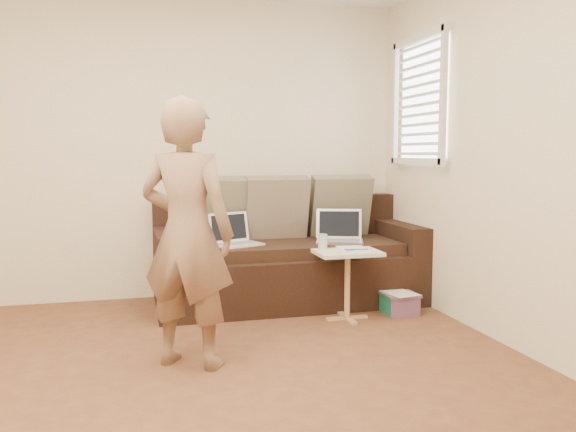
{
  "coord_description": "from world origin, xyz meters",
  "views": [
    {
      "loc": [
        -0.37,
        -3.01,
        1.27
      ],
      "look_at": [
        0.8,
        1.4,
        0.78
      ],
      "focal_mm": 36.97,
      "sensor_mm": 36.0,
      "label": 1
    }
  ],
  "objects_px": {
    "person": "(187,233)",
    "drinking_glass": "(323,242)",
    "sofa": "(288,253)",
    "laptop_silver": "(340,242)",
    "striped_box": "(399,303)",
    "laptop_white": "(238,245)",
    "side_table": "(347,285)"
  },
  "relations": [
    {
      "from": "person",
      "to": "drinking_glass",
      "type": "xyz_separation_m",
      "value": [
        1.1,
        0.78,
        -0.21
      ]
    },
    {
      "from": "sofa",
      "to": "laptop_silver",
      "type": "bearing_deg",
      "value": -20.57
    },
    {
      "from": "sofa",
      "to": "drinking_glass",
      "type": "height_order",
      "value": "sofa"
    },
    {
      "from": "drinking_glass",
      "to": "person",
      "type": "bearing_deg",
      "value": -144.51
    },
    {
      "from": "sofa",
      "to": "person",
      "type": "xyz_separation_m",
      "value": [
        -0.96,
        -1.3,
        0.37
      ]
    },
    {
      "from": "laptop_silver",
      "to": "drinking_glass",
      "type": "relative_size",
      "value": 3.24
    },
    {
      "from": "drinking_glass",
      "to": "striped_box",
      "type": "height_order",
      "value": "drinking_glass"
    },
    {
      "from": "laptop_white",
      "to": "person",
      "type": "height_order",
      "value": "person"
    },
    {
      "from": "sofa",
      "to": "laptop_white",
      "type": "height_order",
      "value": "sofa"
    },
    {
      "from": "laptop_white",
      "to": "striped_box",
      "type": "bearing_deg",
      "value": -44.65
    },
    {
      "from": "drinking_glass",
      "to": "striped_box",
      "type": "relative_size",
      "value": 0.45
    },
    {
      "from": "sofa",
      "to": "side_table",
      "type": "bearing_deg",
      "value": -64.29
    },
    {
      "from": "person",
      "to": "striped_box",
      "type": "distance_m",
      "value": 2.0
    },
    {
      "from": "striped_box",
      "to": "side_table",
      "type": "bearing_deg",
      "value": -173.74
    },
    {
      "from": "striped_box",
      "to": "laptop_silver",
      "type": "bearing_deg",
      "value": 129.55
    },
    {
      "from": "side_table",
      "to": "striped_box",
      "type": "height_order",
      "value": "side_table"
    },
    {
      "from": "sofa",
      "to": "side_table",
      "type": "xyz_separation_m",
      "value": [
        0.3,
        -0.62,
        -0.16
      ]
    },
    {
      "from": "laptop_white",
      "to": "drinking_glass",
      "type": "bearing_deg",
      "value": -59.26
    },
    {
      "from": "side_table",
      "to": "striped_box",
      "type": "bearing_deg",
      "value": 6.26
    },
    {
      "from": "sofa",
      "to": "side_table",
      "type": "relative_size",
      "value": 4.15
    },
    {
      "from": "drinking_glass",
      "to": "striped_box",
      "type": "bearing_deg",
      "value": -4.98
    },
    {
      "from": "laptop_silver",
      "to": "laptop_white",
      "type": "bearing_deg",
      "value": -164.0
    },
    {
      "from": "person",
      "to": "striped_box",
      "type": "xyz_separation_m",
      "value": [
        1.72,
        0.73,
        -0.71
      ]
    },
    {
      "from": "laptop_silver",
      "to": "drinking_glass",
      "type": "bearing_deg",
      "value": -106.17
    },
    {
      "from": "laptop_white",
      "to": "person",
      "type": "xyz_separation_m",
      "value": [
        -0.52,
        -1.22,
        0.28
      ]
    },
    {
      "from": "laptop_white",
      "to": "person",
      "type": "bearing_deg",
      "value": -135.59
    },
    {
      "from": "laptop_white",
      "to": "person",
      "type": "relative_size",
      "value": 0.23
    },
    {
      "from": "side_table",
      "to": "drinking_glass",
      "type": "distance_m",
      "value": 0.38
    },
    {
      "from": "person",
      "to": "drinking_glass",
      "type": "height_order",
      "value": "person"
    },
    {
      "from": "striped_box",
      "to": "drinking_glass",
      "type": "bearing_deg",
      "value": 175.02
    },
    {
      "from": "laptop_silver",
      "to": "striped_box",
      "type": "distance_m",
      "value": 0.7
    },
    {
      "from": "person",
      "to": "striped_box",
      "type": "height_order",
      "value": "person"
    }
  ]
}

